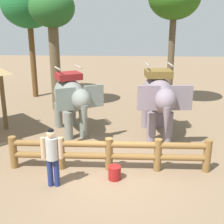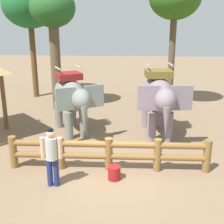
{
  "view_description": "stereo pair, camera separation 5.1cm",
  "coord_description": "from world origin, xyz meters",
  "views": [
    {
      "loc": [
        0.6,
        -8.32,
        4.56
      ],
      "look_at": [
        0.0,
        1.72,
        1.4
      ],
      "focal_mm": 47.8,
      "sensor_mm": 36.0,
      "label": 1
    },
    {
      "loc": [
        0.65,
        -8.32,
        4.56
      ],
      "look_at": [
        0.0,
        1.72,
        1.4
      ],
      "focal_mm": 47.8,
      "sensor_mm": 36.0,
      "label": 2
    }
  ],
  "objects": [
    {
      "name": "elephant_near_left",
      "position": [
        -1.74,
        3.14,
        1.54
      ],
      "size": [
        2.55,
        3.2,
        2.74
      ],
      "color": "slate",
      "rests_on": "ground"
    },
    {
      "name": "elephant_center",
      "position": [
        1.74,
        3.08,
        1.63
      ],
      "size": [
        1.93,
        3.4,
        2.9
      ],
      "color": "slate",
      "rests_on": "ground"
    },
    {
      "name": "log_fence",
      "position": [
        -0.0,
        0.12,
        0.6
      ],
      "size": [
        6.3,
        0.34,
        1.05
      ],
      "color": "brown",
      "rests_on": "ground"
    },
    {
      "name": "feed_bucket",
      "position": [
        0.21,
        -0.47,
        0.21
      ],
      "size": [
        0.38,
        0.38,
        0.41
      ],
      "color": "maroon",
      "rests_on": "ground"
    },
    {
      "name": "tree_far_right",
      "position": [
        -3.17,
        6.57,
        4.74
      ],
      "size": [
        2.2,
        2.2,
        5.99
      ],
      "color": "brown",
      "rests_on": "ground"
    },
    {
      "name": "tree_back_center",
      "position": [
        -5.12,
        9.08,
        5.24
      ],
      "size": [
        3.06,
        3.06,
        6.6
      ],
      "color": "brown",
      "rests_on": "ground"
    },
    {
      "name": "ground_plane",
      "position": [
        0.0,
        0.0,
        0.0
      ],
      "size": [
        60.0,
        60.0,
        0.0
      ],
      "primitive_type": "plane",
      "color": "#7D644A"
    },
    {
      "name": "tourist_woman_in_black",
      "position": [
        -1.5,
        -0.94,
        1.01
      ],
      "size": [
        0.62,
        0.35,
        1.74
      ],
      "color": "navy",
      "rests_on": "ground"
    }
  ]
}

